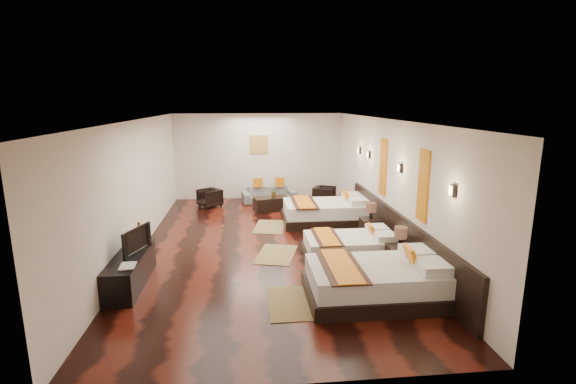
{
  "coord_description": "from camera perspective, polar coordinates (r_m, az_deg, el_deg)",
  "views": [
    {
      "loc": [
        -0.43,
        -8.89,
        3.18
      ],
      "look_at": [
        0.54,
        0.55,
        1.1
      ],
      "focal_mm": 25.83,
      "sensor_mm": 36.0,
      "label": 1
    }
  ],
  "objects": [
    {
      "name": "jute_mat_mid",
      "position": [
        8.89,
        -1.62,
        -8.57
      ],
      "size": [
        1.04,
        1.35,
        0.01
      ],
      "primitive_type": "cube",
      "rotation": [
        0.0,
        0.0,
        -0.26
      ],
      "color": "olive",
      "rests_on": "floor"
    },
    {
      "name": "tv",
      "position": [
        7.87,
        -20.56,
        -6.2
      ],
      "size": [
        0.38,
        0.8,
        0.47
      ],
      "primitive_type": "imported",
      "rotation": [
        0.0,
        0.0,
        1.22
      ],
      "color": "black",
      "rests_on": "tv_console"
    },
    {
      "name": "table_plant",
      "position": [
        12.33,
        -1.95,
        -0.01
      ],
      "size": [
        0.28,
        0.25,
        0.27
      ],
      "primitive_type": "imported",
      "rotation": [
        0.0,
        0.0,
        -0.18
      ],
      "color": "#245E1F",
      "rests_on": "coffee_table"
    },
    {
      "name": "nightstand_b",
      "position": [
        9.93,
        11.27,
        -4.68
      ],
      "size": [
        0.45,
        0.45,
        0.88
      ],
      "color": "black",
      "rests_on": "floor"
    },
    {
      "name": "gold_artwork",
      "position": [
        13.7,
        -4.05,
        6.56
      ],
      "size": [
        0.6,
        0.04,
        0.6
      ],
      "primitive_type": "cube",
      "color": "#AD873F",
      "rests_on": "back_wall"
    },
    {
      "name": "back_wall",
      "position": [
        13.76,
        -4.03,
        4.91
      ],
      "size": [
        5.5,
        0.01,
        2.8
      ],
      "primitive_type": "cube",
      "color": "silver",
      "rests_on": "floor"
    },
    {
      "name": "headboard_panel",
      "position": [
        9.1,
        14.69,
        -5.52
      ],
      "size": [
        0.08,
        6.6,
        0.9
      ],
      "primitive_type": "cube",
      "color": "black",
      "rests_on": "floor"
    },
    {
      "name": "ceiling",
      "position": [
        8.91,
        -3.14,
        9.9
      ],
      "size": [
        5.5,
        9.5,
        0.01
      ],
      "primitive_type": "cube",
      "color": "white",
      "rests_on": "floor"
    },
    {
      "name": "sconce_lounge",
      "position": [
        11.7,
        9.78,
        5.66
      ],
      "size": [
        0.07,
        0.12,
        0.18
      ],
      "color": "black",
      "rests_on": "right_wall"
    },
    {
      "name": "bed_far",
      "position": [
        11.09,
        5.42,
        -2.74
      ],
      "size": [
        2.29,
        1.44,
        0.87
      ],
      "color": "black",
      "rests_on": "floor"
    },
    {
      "name": "jute_mat_near",
      "position": [
        6.91,
        0.45,
        -15.0
      ],
      "size": [
        0.75,
        1.2,
        0.01
      ],
      "primitive_type": "cube",
      "rotation": [
        0.0,
        0.0,
        0.0
      ],
      "color": "olive",
      "rests_on": "floor"
    },
    {
      "name": "tv_console",
      "position": [
        7.93,
        -20.87,
        -9.99
      ],
      "size": [
        0.5,
        1.8,
        0.55
      ],
      "primitive_type": "cube",
      "color": "black",
      "rests_on": "floor"
    },
    {
      "name": "nightstand_a",
      "position": [
        8.25,
        15.09,
        -8.45
      ],
      "size": [
        0.44,
        0.44,
        0.88
      ],
      "color": "black",
      "rests_on": "floor"
    },
    {
      "name": "bed_mid",
      "position": [
        8.72,
        8.67,
        -7.45
      ],
      "size": [
        1.89,
        1.19,
        0.72
      ],
      "color": "black",
      "rests_on": "floor"
    },
    {
      "name": "right_wall",
      "position": [
        9.61,
        13.58,
        1.34
      ],
      "size": [
        0.01,
        9.5,
        2.8
      ],
      "primitive_type": "cube",
      "color": "silver",
      "rests_on": "floor"
    },
    {
      "name": "sconce_near",
      "position": [
        6.8,
        21.7,
        0.19
      ],
      "size": [
        0.07,
        0.12,
        0.18
      ],
      "color": "black",
      "rests_on": "right_wall"
    },
    {
      "name": "jute_mat_far",
      "position": [
        10.77,
        -2.51,
        -4.79
      ],
      "size": [
        0.96,
        1.32,
        0.01
      ],
      "primitive_type": "cube",
      "rotation": [
        0.0,
        0.0,
        -0.18
      ],
      "color": "olive",
      "rests_on": "floor"
    },
    {
      "name": "sconce_mid",
      "position": [
        8.78,
        15.16,
        3.21
      ],
      "size": [
        0.07,
        0.12,
        0.18
      ],
      "color": "black",
      "rests_on": "right_wall"
    },
    {
      "name": "sconce_far",
      "position": [
        10.84,
        11.04,
        5.09
      ],
      "size": [
        0.07,
        0.12,
        0.18
      ],
      "color": "black",
      "rests_on": "right_wall"
    },
    {
      "name": "sofa",
      "position": [
        13.35,
        -2.64,
        -0.33
      ],
      "size": [
        1.78,
        0.9,
        0.5
      ],
      "primitive_type": "imported",
      "rotation": [
        0.0,
        0.0,
        0.14
      ],
      "color": "slate",
      "rests_on": "floor"
    },
    {
      "name": "figurine",
      "position": [
        8.49,
        -19.79,
        -5.15
      ],
      "size": [
        0.36,
        0.36,
        0.37
      ],
      "primitive_type": "imported",
      "rotation": [
        0.0,
        0.0,
        -0.02
      ],
      "color": "brown",
      "rests_on": "tv_console"
    },
    {
      "name": "orange_panel_b",
      "position": [
        9.83,
        12.99,
        3.39
      ],
      "size": [
        0.04,
        0.4,
        1.3
      ],
      "primitive_type": "cube",
      "color": "#D86014",
      "rests_on": "right_wall"
    },
    {
      "name": "orange_panel_a",
      "position": [
        7.81,
        18.11,
        0.82
      ],
      "size": [
        0.04,
        0.4,
        1.3
      ],
      "primitive_type": "cube",
      "color": "#D86014",
      "rests_on": "right_wall"
    },
    {
      "name": "coffee_table",
      "position": [
        12.34,
        -2.36,
        -1.61
      ],
      "size": [
        1.09,
        0.74,
        0.4
      ],
      "primitive_type": "cube",
      "rotation": [
        0.0,
        0.0,
        0.26
      ],
      "color": "black",
      "rests_on": "floor"
    },
    {
      "name": "book",
      "position": [
        7.33,
        -22.16,
        -9.51
      ],
      "size": [
        0.27,
        0.35,
        0.03
      ],
      "primitive_type": "imported",
      "rotation": [
        0.0,
        0.0,
        0.07
      ],
      "color": "black",
      "rests_on": "tv_console"
    },
    {
      "name": "armchair_left",
      "position": [
        12.94,
        -10.74,
        -0.8
      ],
      "size": [
        0.85,
        0.85,
        0.56
      ],
      "primitive_type": "imported",
      "rotation": [
        0.0,
        0.0,
        -0.93
      ],
      "color": "black",
      "rests_on": "floor"
    },
    {
      "name": "floor",
      "position": [
        9.45,
        -2.94,
        -7.31
      ],
      "size": [
        5.5,
        9.5,
        0.01
      ],
      "primitive_type": "cube",
      "color": "black",
      "rests_on": "ground"
    },
    {
      "name": "left_wall",
      "position": [
        9.36,
        -20.09,
        0.64
      ],
      "size": [
        0.01,
        9.5,
        2.8
      ],
      "primitive_type": "cube",
      "color": "silver",
      "rests_on": "floor"
    },
    {
      "name": "bed_near",
      "position": [
        7.1,
        12.39,
        -11.87
      ],
      "size": [
        2.31,
        1.45,
        0.88
      ],
      "color": "black",
      "rests_on": "floor"
    },
    {
      "name": "armchair_right",
      "position": [
        13.05,
        5.03,
        -0.48
      ],
      "size": [
        0.84,
        0.83,
        0.58
      ],
      "primitive_type": "imported",
      "rotation": [
        0.0,
        0.0,
        1.13
      ],
      "color": "black",
      "rests_on": "floor"
    }
  ]
}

